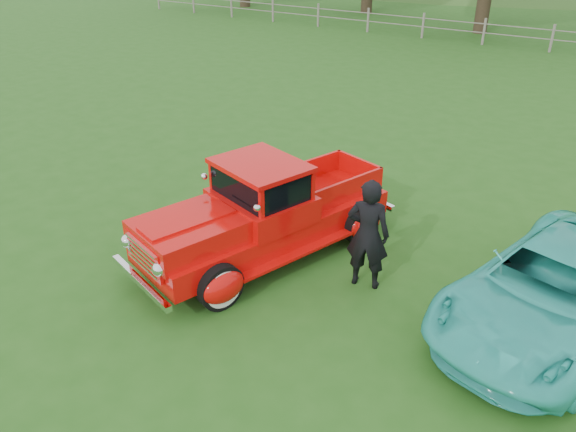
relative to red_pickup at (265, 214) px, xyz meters
The scene contains 6 objects.
ground 1.72m from the red_pickup, 52.12° to the right, with size 140.00×140.00×0.00m, color #215216.
distant_hills 58.59m from the red_pickup, 93.09° to the left, with size 116.00×60.00×18.00m.
fence_line 20.82m from the red_pickup, 87.42° to the left, with size 48.00×0.12×1.20m.
red_pickup is the anchor object (origin of this frame).
teal_sedan 4.75m from the red_pickup, ahead, with size 2.11×4.58×1.27m, color #2EBAAC.
man 1.95m from the red_pickup, ahead, with size 0.69×0.45×1.90m, color black.
Camera 1 is at (4.14, -5.85, 5.41)m, focal length 35.00 mm.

